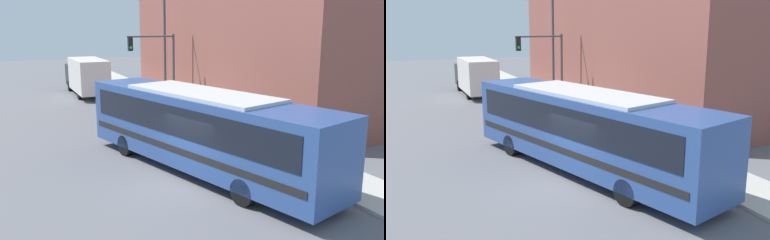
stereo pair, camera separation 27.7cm
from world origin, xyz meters
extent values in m
plane|color=slate|center=(0.00, 0.00, 0.00)|extent=(120.00, 120.00, 0.00)
cube|color=#B7B2A8|center=(5.75, 20.00, 0.06)|extent=(2.50, 70.00, 0.12)
cube|color=brown|center=(10.00, 13.63, 6.06)|extent=(6.00, 25.25, 12.12)
cube|color=#2D4C8C|center=(1.36, 1.13, 1.76)|extent=(5.81, 12.49, 2.73)
cube|color=black|center=(1.36, 1.13, 2.25)|extent=(5.58, 11.56, 1.12)
cube|color=black|center=(1.36, 1.13, 1.16)|extent=(5.71, 12.03, 0.24)
cube|color=silver|center=(1.36, 1.13, 3.17)|extent=(4.10, 7.13, 0.16)
cylinder|color=black|center=(1.41, 5.10, 0.47)|extent=(0.52, 0.97, 0.93)
cylinder|color=black|center=(-0.78, 4.48, 0.47)|extent=(0.52, 0.97, 0.93)
cylinder|color=black|center=(3.37, -1.80, 0.47)|extent=(0.52, 0.97, 0.93)
cylinder|color=black|center=(1.19, -2.42, 0.47)|extent=(0.52, 0.97, 0.93)
cube|color=silver|center=(0.96, 21.14, 1.73)|extent=(2.28, 5.82, 2.57)
cube|color=#262628|center=(0.96, 25.18, 1.36)|extent=(2.17, 2.26, 1.81)
cylinder|color=black|center=(-0.03, 24.78, 0.45)|extent=(0.25, 0.90, 0.90)
cylinder|color=black|center=(-0.03, 20.05, 0.45)|extent=(0.25, 0.90, 0.90)
cylinder|color=red|center=(5.10, 2.11, 0.43)|extent=(0.24, 0.24, 0.62)
sphere|color=red|center=(5.10, 2.11, 0.82)|extent=(0.23, 0.23, 0.23)
cylinder|color=red|center=(5.10, 1.98, 0.46)|extent=(0.11, 0.15, 0.11)
cylinder|color=#47474C|center=(5.25, 13.49, 2.62)|extent=(0.16, 0.16, 5.00)
cylinder|color=#47474C|center=(3.65, 13.49, 4.97)|extent=(3.20, 0.11, 0.11)
cube|color=black|center=(2.25, 13.49, 4.52)|extent=(0.30, 0.24, 0.90)
sphere|color=#19D83F|center=(2.25, 13.35, 4.29)|extent=(0.18, 0.18, 0.18)
cylinder|color=#47474C|center=(5.10, 10.55, 0.70)|extent=(0.06, 0.06, 1.15)
cylinder|color=#4C4C51|center=(5.10, 10.55, 1.38)|extent=(0.14, 0.14, 0.22)
cylinder|color=#47474C|center=(5.35, 15.38, 3.88)|extent=(0.18, 0.18, 7.51)
cylinder|color=slate|center=(5.53, 3.33, 0.52)|extent=(0.28, 0.28, 0.80)
cylinder|color=#B22D33|center=(5.53, 3.33, 1.25)|extent=(0.34, 0.34, 0.67)
sphere|color=tan|center=(5.53, 3.33, 1.69)|extent=(0.22, 0.22, 0.22)
cylinder|color=#23283D|center=(6.13, 3.07, 0.51)|extent=(0.28, 0.28, 0.78)
cylinder|color=black|center=(6.13, 3.07, 1.22)|extent=(0.34, 0.34, 0.65)
sphere|color=tan|center=(6.13, 3.07, 1.65)|extent=(0.21, 0.21, 0.21)
camera|label=1|loc=(-5.71, -13.55, 5.81)|focal=40.00mm
camera|label=2|loc=(-5.46, -13.66, 5.81)|focal=40.00mm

